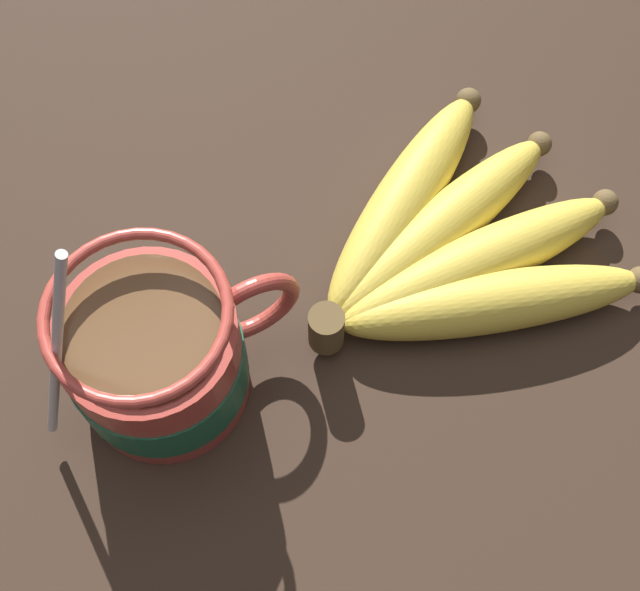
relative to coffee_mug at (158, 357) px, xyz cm
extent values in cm
cube|color=#332319|center=(2.25, -1.95, -6.05)|extent=(94.96, 94.96, 3.68)
cylinder|color=#B23D33|center=(-0.12, 0.00, -0.25)|extent=(9.10, 9.10, 7.91)
cylinder|color=#195638|center=(-0.12, 0.00, -0.79)|extent=(9.30, 9.30, 3.42)
torus|color=#B23D33|center=(5.37, 0.00, 0.68)|extent=(5.59, 0.90, 5.59)
cylinder|color=brown|center=(-0.12, 0.00, 3.80)|extent=(7.90, 7.90, 0.40)
torus|color=#B23D33|center=(-0.12, 0.00, 5.56)|extent=(9.10, 9.10, 0.60)
cylinder|color=silver|center=(-4.14, 0.00, 5.08)|extent=(5.32, 0.50, 15.73)
ellipsoid|color=silver|center=(-1.72, 0.00, -2.71)|extent=(3.00, 2.00, 0.80)
cylinder|color=brown|center=(8.80, -1.56, -1.65)|extent=(2.00, 2.00, 3.00)
ellipsoid|color=gold|center=(18.01, -4.48, -2.46)|extent=(17.57, 8.57, 3.49)
sphere|color=brown|center=(26.27, -7.11, -2.46)|extent=(1.57, 1.57, 1.57)
ellipsoid|color=gold|center=(18.61, -1.72, -2.45)|extent=(17.69, 3.80, 3.51)
sphere|color=brown|center=(27.43, -1.86, -2.45)|extent=(1.58, 1.58, 1.58)
ellipsoid|color=gold|center=(18.02, 1.04, -2.50)|extent=(17.44, 7.94, 3.42)
sphere|color=brown|center=(26.28, 3.37, -2.50)|extent=(1.54, 1.54, 1.54)
ellipsoid|color=gold|center=(16.84, 3.55, -2.42)|extent=(16.31, 12.16, 3.58)
sphere|color=brown|center=(24.04, 8.12, -2.42)|extent=(1.61, 1.61, 1.61)
camera|label=1|loc=(-0.12, -18.64, 43.05)|focal=50.00mm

